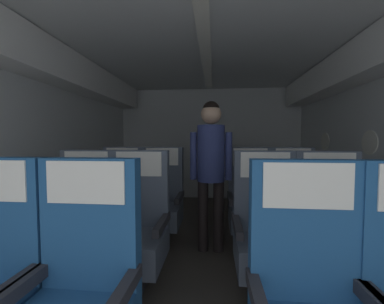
{
  "coord_description": "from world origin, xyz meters",
  "views": [
    {
      "loc": [
        0.1,
        0.37,
        1.16
      ],
      "look_at": [
        -0.15,
        3.04,
        1.02
      ],
      "focal_mm": 22.41,
      "sensor_mm": 36.0,
      "label": 1
    }
  ],
  "objects_px": {
    "seat_a_left_aisle": "(77,301)",
    "seat_b_left_window": "(82,227)",
    "seat_c_left_aisle": "(161,202)",
    "seat_c_right_aisle": "(295,205)",
    "seat_b_right_window": "(266,233)",
    "seat_b_left_aisle": "(136,229)",
    "seat_c_right_window": "(251,204)",
    "seat_b_right_aisle": "(333,237)",
    "flight_attendant": "(211,160)",
    "seat_c_left_window": "(120,201)"
  },
  "relations": [
    {
      "from": "seat_a_left_aisle",
      "to": "seat_b_left_aisle",
      "type": "bearing_deg",
      "value": 91.13
    },
    {
      "from": "seat_b_right_window",
      "to": "seat_c_left_aisle",
      "type": "xyz_separation_m",
      "value": [
        -1.0,
        0.81,
        0.0
      ]
    },
    {
      "from": "seat_c_left_aisle",
      "to": "flight_attendant",
      "type": "bearing_deg",
      "value": -16.8
    },
    {
      "from": "seat_b_left_window",
      "to": "seat_c_right_aisle",
      "type": "xyz_separation_m",
      "value": [
        1.94,
        0.84,
        0.0
      ]
    },
    {
      "from": "flight_attendant",
      "to": "seat_c_left_aisle",
      "type": "bearing_deg",
      "value": 165.45
    },
    {
      "from": "seat_c_right_window",
      "to": "flight_attendant",
      "type": "relative_size",
      "value": 0.69
    },
    {
      "from": "seat_a_left_aisle",
      "to": "seat_b_left_aisle",
      "type": "height_order",
      "value": "same"
    },
    {
      "from": "seat_b_right_aisle",
      "to": "seat_b_right_window",
      "type": "height_order",
      "value": "same"
    },
    {
      "from": "seat_b_right_aisle",
      "to": "seat_b_left_window",
      "type": "bearing_deg",
      "value": 179.71
    },
    {
      "from": "seat_c_right_window",
      "to": "seat_b_left_aisle",
      "type": "bearing_deg",
      "value": -140.52
    },
    {
      "from": "seat_b_right_window",
      "to": "seat_b_left_aisle",
      "type": "bearing_deg",
      "value": -179.09
    },
    {
      "from": "seat_c_left_window",
      "to": "seat_c_right_aisle",
      "type": "relative_size",
      "value": 1.0
    },
    {
      "from": "seat_b_left_window",
      "to": "seat_c_right_window",
      "type": "bearing_deg",
      "value": 29.41
    },
    {
      "from": "seat_c_right_aisle",
      "to": "seat_b_left_window",
      "type": "bearing_deg",
      "value": -156.63
    },
    {
      "from": "seat_c_left_aisle",
      "to": "seat_c_right_window",
      "type": "bearing_deg",
      "value": 0.71
    },
    {
      "from": "seat_b_left_aisle",
      "to": "seat_c_left_aisle",
      "type": "relative_size",
      "value": 1.0
    },
    {
      "from": "seat_a_left_aisle",
      "to": "seat_b_left_aisle",
      "type": "xyz_separation_m",
      "value": [
        -0.02,
        0.84,
        0.0
      ]
    },
    {
      "from": "seat_b_left_window",
      "to": "seat_b_right_window",
      "type": "height_order",
      "value": "same"
    },
    {
      "from": "seat_b_right_aisle",
      "to": "flight_attendant",
      "type": "distance_m",
      "value": 1.22
    },
    {
      "from": "seat_b_left_window",
      "to": "seat_b_right_aisle",
      "type": "distance_m",
      "value": 1.94
    },
    {
      "from": "seat_b_right_window",
      "to": "seat_c_right_window",
      "type": "relative_size",
      "value": 1.0
    },
    {
      "from": "seat_c_right_aisle",
      "to": "seat_c_right_window",
      "type": "xyz_separation_m",
      "value": [
        -0.47,
        -0.01,
        0.0
      ]
    },
    {
      "from": "seat_b_right_aisle",
      "to": "seat_c_left_window",
      "type": "bearing_deg",
      "value": 156.9
    },
    {
      "from": "seat_b_right_window",
      "to": "seat_c_left_window",
      "type": "bearing_deg",
      "value": 151.14
    },
    {
      "from": "seat_b_left_window",
      "to": "flight_attendant",
      "type": "relative_size",
      "value": 0.69
    },
    {
      "from": "seat_b_left_window",
      "to": "flight_attendant",
      "type": "height_order",
      "value": "flight_attendant"
    },
    {
      "from": "seat_a_left_aisle",
      "to": "seat_c_right_aisle",
      "type": "xyz_separation_m",
      "value": [
        1.47,
        1.69,
        0.0
      ]
    },
    {
      "from": "seat_c_right_window",
      "to": "flight_attendant",
      "type": "height_order",
      "value": "flight_attendant"
    },
    {
      "from": "seat_b_right_aisle",
      "to": "flight_attendant",
      "type": "bearing_deg",
      "value": 144.04
    },
    {
      "from": "seat_a_left_aisle",
      "to": "seat_b_right_aisle",
      "type": "height_order",
      "value": "same"
    },
    {
      "from": "seat_c_left_aisle",
      "to": "seat_b_right_window",
      "type": "bearing_deg",
      "value": -39.01
    },
    {
      "from": "seat_c_right_aisle",
      "to": "seat_c_left_window",
      "type": "bearing_deg",
      "value": -179.55
    },
    {
      "from": "seat_b_right_window",
      "to": "seat_c_left_window",
      "type": "relative_size",
      "value": 1.0
    },
    {
      "from": "seat_b_left_aisle",
      "to": "flight_attendant",
      "type": "bearing_deg",
      "value": 48.44
    },
    {
      "from": "seat_c_left_window",
      "to": "seat_b_left_aisle",
      "type": "bearing_deg",
      "value": -60.53
    },
    {
      "from": "seat_c_right_aisle",
      "to": "seat_c_right_window",
      "type": "distance_m",
      "value": 0.47
    },
    {
      "from": "seat_c_right_window",
      "to": "seat_c_right_aisle",
      "type": "bearing_deg",
      "value": 1.14
    },
    {
      "from": "seat_a_left_aisle",
      "to": "seat_b_right_window",
      "type": "relative_size",
      "value": 1.0
    },
    {
      "from": "seat_b_left_aisle",
      "to": "seat_c_right_aisle",
      "type": "relative_size",
      "value": 1.0
    },
    {
      "from": "seat_b_right_aisle",
      "to": "seat_c_right_window",
      "type": "relative_size",
      "value": 1.0
    },
    {
      "from": "seat_b_right_window",
      "to": "flight_attendant",
      "type": "xyz_separation_m",
      "value": [
        -0.43,
        0.64,
        0.5
      ]
    },
    {
      "from": "seat_c_left_aisle",
      "to": "flight_attendant",
      "type": "relative_size",
      "value": 0.69
    },
    {
      "from": "seat_b_left_window",
      "to": "flight_attendant",
      "type": "bearing_deg",
      "value": 31.97
    },
    {
      "from": "seat_a_left_aisle",
      "to": "seat_b_left_window",
      "type": "height_order",
      "value": "same"
    },
    {
      "from": "seat_b_left_window",
      "to": "flight_attendant",
      "type": "distance_m",
      "value": 1.31
    },
    {
      "from": "seat_c_left_aisle",
      "to": "seat_c_right_aisle",
      "type": "xyz_separation_m",
      "value": [
        1.47,
        0.02,
        0.0
      ]
    },
    {
      "from": "seat_b_left_aisle",
      "to": "seat_c_right_window",
      "type": "bearing_deg",
      "value": 39.48
    },
    {
      "from": "seat_c_left_aisle",
      "to": "flight_attendant",
      "type": "xyz_separation_m",
      "value": [
        0.57,
        -0.17,
        0.5
      ]
    },
    {
      "from": "seat_a_left_aisle",
      "to": "seat_b_left_window",
      "type": "distance_m",
      "value": 0.97
    },
    {
      "from": "seat_b_right_window",
      "to": "seat_c_left_window",
      "type": "xyz_separation_m",
      "value": [
        -1.48,
        0.82,
        0.0
      ]
    }
  ]
}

